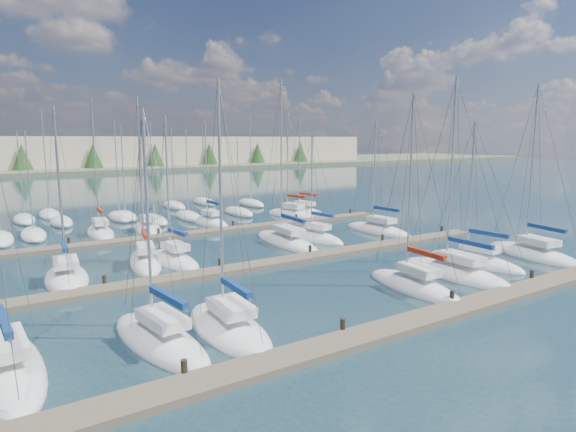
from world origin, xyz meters
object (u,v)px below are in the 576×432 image
sailboat_a (6,367)px  sailboat_e (455,273)px  sailboat_i (145,261)px  sailboat_m (378,230)px  sailboat_r (303,212)px  sailboat_n (100,232)px  sailboat_f (475,262)px  sailboat_h (67,278)px  sailboat_d (413,286)px  sailboat_c (229,328)px  sailboat_g (532,254)px  sailboat_o (148,229)px  sailboat_k (286,242)px  sailboat_j (174,260)px  sailboat_b (160,340)px  sailboat_p (210,223)px  sailboat_l (316,238)px  sailboat_q (291,215)px

sailboat_a → sailboat_e: bearing=-4.5°
sailboat_i → sailboat_m: bearing=12.0°
sailboat_e → sailboat_r: sailboat_e is taller
sailboat_n → sailboat_e: size_ratio=0.99×
sailboat_f → sailboat_h: (-26.71, 12.08, -0.01)m
sailboat_d → sailboat_c: (-12.80, 0.20, -0.01)m
sailboat_g → sailboat_d: 14.62m
sailboat_o → sailboat_e: size_ratio=0.92×
sailboat_k → sailboat_j: (-10.88, -1.09, 0.00)m
sailboat_b → sailboat_p: bearing=54.5°
sailboat_i → sailboat_g: (27.05, -14.53, -0.01)m
sailboat_b → sailboat_g: 30.73m
sailboat_f → sailboat_l: size_ratio=1.08×
sailboat_q → sailboat_j: 24.30m
sailboat_p → sailboat_c: bearing=-116.2°
sailboat_h → sailboat_n: bearing=76.3°
sailboat_j → sailboat_r: (22.24, 14.90, 0.01)m
sailboat_f → sailboat_d: size_ratio=0.89×
sailboat_a → sailboat_p: bearing=49.6°
sailboat_k → sailboat_j: bearing=-170.4°
sailboat_o → sailboat_r: (20.01, 0.76, -0.00)m
sailboat_d → sailboat_h: (-18.17, 13.84, -0.01)m
sailboat_n → sailboat_l: (16.43, -13.73, -0.02)m
sailboat_q → sailboat_g: bearing=-90.3°
sailboat_l → sailboat_c: (-16.38, -15.22, -0.00)m
sailboat_k → sailboat_p: size_ratio=1.27×
sailboat_d → sailboat_m: size_ratio=1.07×
sailboat_j → sailboat_r: sailboat_r is taller
sailboat_f → sailboat_p: bearing=104.8°
sailboat_c → sailboat_e: bearing=3.6°
sailboat_i → sailboat_r: bearing=42.7°
sailboat_l → sailboat_c: bearing=-146.7°
sailboat_h → sailboat_a: bearing=-102.7°
sailboat_g → sailboat_r: sailboat_g is taller
sailboat_e → sailboat_h: (-22.94, 13.25, -0.00)m
sailboat_h → sailboat_r: size_ratio=0.96×
sailboat_a → sailboat_g: bearing=-3.8°
sailboat_q → sailboat_c: (-22.13, -28.29, 0.01)m
sailboat_i → sailboat_r: 27.96m
sailboat_e → sailboat_p: (-6.14, 27.93, 0.01)m
sailboat_n → sailboat_k: bearing=-41.3°
sailboat_b → sailboat_m: bearing=20.4°
sailboat_o → sailboat_a: sailboat_o is taller
sailboat_f → sailboat_j: bearing=140.8°
sailboat_a → sailboat_c: (9.46, -1.16, 0.00)m
sailboat_e → sailboat_g: size_ratio=0.99×
sailboat_b → sailboat_r: sailboat_r is taller
sailboat_i → sailboat_n: size_ratio=0.94×
sailboat_r → sailboat_n: bearing=170.4°
sailboat_i → sailboat_m: size_ratio=1.10×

